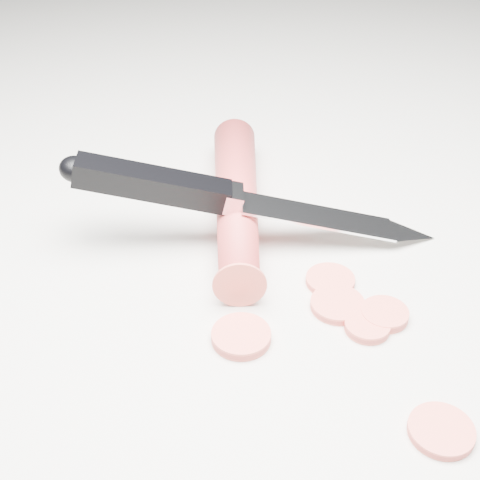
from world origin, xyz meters
name	(u,v)px	position (x,y,z in m)	size (l,w,h in m)	color
ground	(281,301)	(0.00, 0.00, 0.00)	(2.40, 2.40, 0.00)	silver
carrot	(237,199)	(0.01, 0.11, 0.02)	(0.03, 0.03, 0.21)	red
carrot_slice_0	(367,326)	(0.04, -0.05, 0.00)	(0.03, 0.03, 0.01)	#F25C4C
carrot_slice_1	(441,431)	(0.03, -0.14, 0.00)	(0.04, 0.04, 0.01)	#F25C4C
carrot_slice_2	(337,305)	(0.03, -0.02, 0.00)	(0.04, 0.04, 0.01)	#F25C4C
carrot_slice_3	(330,280)	(0.04, 0.00, 0.00)	(0.04, 0.04, 0.01)	#F25C4C
carrot_slice_4	(384,314)	(0.06, -0.04, 0.00)	(0.03, 0.03, 0.01)	#F25C4C
carrot_slice_5	(241,336)	(-0.04, -0.02, 0.00)	(0.04, 0.04, 0.01)	#F25C4C
kitchen_knife	(255,198)	(0.01, 0.07, 0.04)	(0.28, 0.14, 0.08)	silver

